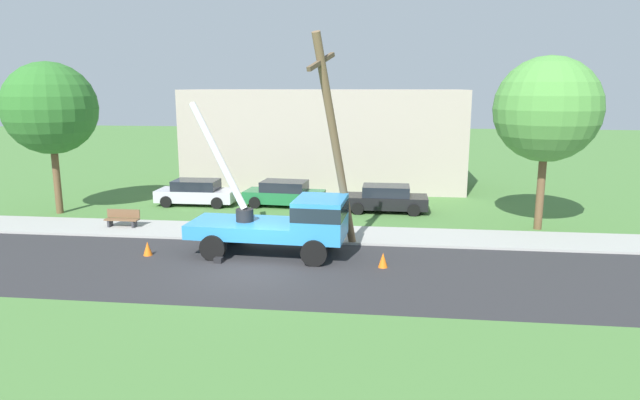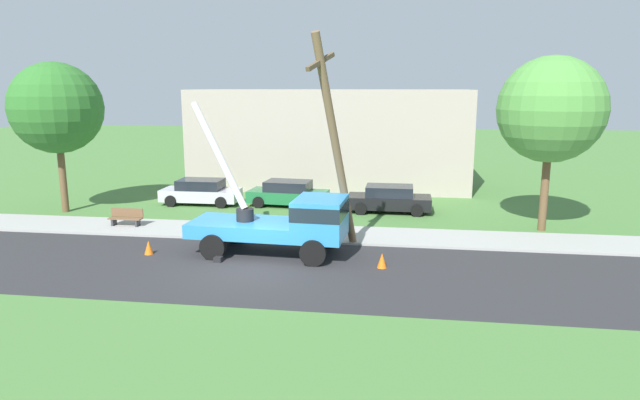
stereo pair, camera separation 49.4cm
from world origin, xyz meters
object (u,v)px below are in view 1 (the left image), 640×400
object	(u,v)px
leaning_utility_pole	(335,144)
parked_sedan_silver	(196,192)
roadside_tree_far	(547,110)
park_bench	(123,219)
utility_truck	(288,220)
parked_sedan_black	(386,199)
parked_sedan_green	(284,194)
traffic_cone_ahead	(383,260)
traffic_cone_behind	(148,249)
roadside_tree_near	(50,109)

from	to	relation	value
leaning_utility_pole	parked_sedan_silver	xyz separation A→B (m)	(-8.65, 8.29, -3.69)
roadside_tree_far	park_bench	bearing A→B (deg)	-173.42
utility_truck	park_bench	size ratio (longest dim) A/B	4.22
parked_sedan_black	park_bench	size ratio (longest dim) A/B	2.76
parked_sedan_silver	parked_sedan_green	distance (m)	5.02
traffic_cone_ahead	roadside_tree_far	size ratio (longest dim) A/B	0.07
utility_truck	traffic_cone_behind	bearing A→B (deg)	-172.12
utility_truck	leaning_utility_pole	size ratio (longest dim) A/B	0.79
park_bench	roadside_tree_near	distance (m)	7.49
leaning_utility_pole	parked_sedan_silver	distance (m)	12.54
traffic_cone_behind	park_bench	distance (m)	4.92
parked_sedan_green	park_bench	bearing A→B (deg)	-138.67
leaning_utility_pole	traffic_cone_behind	xyz separation A→B (m)	(-7.35, -1.27, -4.12)
parked_sedan_silver	traffic_cone_ahead	bearing A→B (deg)	-43.14
traffic_cone_behind	utility_truck	bearing A→B (deg)	7.88
traffic_cone_behind	roadside_tree_near	size ratio (longest dim) A/B	0.07
roadside_tree_far	traffic_cone_ahead	bearing A→B (deg)	-137.71
park_bench	roadside_tree_far	bearing A→B (deg)	6.58
parked_sedan_black	roadside_tree_near	xyz separation A→B (m)	(-17.18, -2.42, 4.78)
traffic_cone_ahead	traffic_cone_behind	world-z (taller)	same
parked_sedan_silver	roadside_tree_near	world-z (taller)	roadside_tree_near
roadside_tree_near	park_bench	bearing A→B (deg)	-29.15
roadside_tree_near	roadside_tree_far	distance (m)	24.32
leaning_utility_pole	parked_sedan_silver	size ratio (longest dim) A/B	1.95
parked_sedan_silver	parked_sedan_green	world-z (taller)	same
traffic_cone_behind	roadside_tree_near	xyz separation A→B (m)	(-7.82, 6.63, 5.21)
parked_sedan_black	parked_sedan_green	bearing A→B (deg)	172.46
utility_truck	traffic_cone_behind	xyz separation A→B (m)	(-5.55, -0.77, -1.13)
traffic_cone_ahead	parked_sedan_black	world-z (taller)	parked_sedan_black
parked_sedan_green	parked_sedan_black	xyz separation A→B (m)	(5.65, -0.75, 0.00)
traffic_cone_ahead	parked_sedan_black	size ratio (longest dim) A/B	0.13
traffic_cone_ahead	roadside_tree_far	distance (m)	11.08
traffic_cone_behind	park_bench	size ratio (longest dim) A/B	0.35
utility_truck	roadside_tree_near	bearing A→B (deg)	156.31
traffic_cone_ahead	parked_sedan_silver	xyz separation A→B (m)	(-10.61, 9.94, 0.43)
leaning_utility_pole	traffic_cone_behind	size ratio (longest dim) A/B	15.35
parked_sedan_silver	park_bench	distance (m)	5.88
roadside_tree_near	roadside_tree_far	size ratio (longest dim) A/B	0.99
utility_truck	parked_sedan_green	world-z (taller)	utility_truck
parked_sedan_silver	roadside_tree_near	bearing A→B (deg)	-155.78
parked_sedan_green	park_bench	world-z (taller)	parked_sedan_green
traffic_cone_behind	roadside_tree_far	size ratio (longest dim) A/B	0.07
roadside_tree_far	leaning_utility_pole	bearing A→B (deg)	-151.84
traffic_cone_ahead	park_bench	distance (m)	13.00
utility_truck	park_bench	bearing A→B (deg)	159.64
traffic_cone_ahead	parked_sedan_silver	distance (m)	14.54
traffic_cone_ahead	parked_sedan_black	distance (m)	9.44
parked_sedan_black	roadside_tree_near	world-z (taller)	roadside_tree_near
leaning_utility_pole	parked_sedan_black	size ratio (longest dim) A/B	1.95
roadside_tree_far	roadside_tree_near	bearing A→B (deg)	178.92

